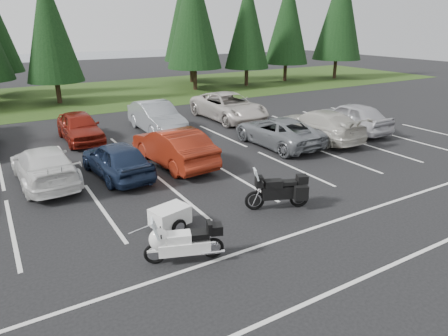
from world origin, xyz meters
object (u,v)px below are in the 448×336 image
car_far_2 (80,127)px  car_far_3 (156,117)px  car_near_6 (278,131)px  touring_motorcycle (184,239)px  car_near_3 (44,165)px  car_near_4 (116,159)px  car_far_4 (229,107)px  cargo_trailer (170,218)px  car_near_8 (351,117)px  car_near_7 (318,125)px  adventure_motorcycle (278,188)px  car_near_5 (173,147)px

car_far_2 → car_far_3: car_far_3 is taller
car_near_6 → touring_motorcycle: (-8.55, -7.05, -0.08)m
touring_motorcycle → car_near_6: bearing=59.6°
car_near_3 → car_near_4: bearing=161.5°
car_far_4 → touring_motorcycle: 16.21m
car_near_3 → cargo_trailer: 6.47m
touring_motorcycle → car_near_8: bearing=47.3°
car_near_4 → car_near_7: size_ratio=0.80×
car_far_3 → car_near_7: bearing=-40.7°
car_near_7 → adventure_motorcycle: size_ratio=2.23×
car_far_3 → car_near_8: bearing=-30.3°
car_near_3 → car_far_3: bearing=-145.2°
car_far_2 → car_near_6: bearing=-35.8°
car_near_3 → car_near_5: 5.15m
touring_motorcycle → cargo_trailer: 1.79m
car_near_8 → car_far_4: size_ratio=0.81×
car_near_3 → car_far_2: size_ratio=1.10×
car_near_7 → touring_motorcycle: bearing=31.5°
car_near_4 → car_near_8: bearing=175.3°
car_near_3 → car_near_7: (13.33, -0.81, 0.07)m
car_near_4 → touring_motorcycle: (-0.33, -6.90, -0.10)m
car_near_3 → car_far_4: size_ratio=0.81×
adventure_motorcycle → car_near_6: bearing=74.1°
car_near_4 → car_near_7: bearing=174.1°
car_far_2 → cargo_trailer: 11.26m
car_near_4 → adventure_motorcycle: (3.67, -5.66, 0.00)m
car_far_4 → car_near_7: bearing=-76.8°
car_near_4 → touring_motorcycle: 6.91m
car_near_4 → car_near_5: car_near_5 is taller
touring_motorcycle → car_near_5: bearing=88.0°
car_far_4 → cargo_trailer: car_far_4 is taller
car_far_4 → car_near_3: bearing=-156.0°
car_near_6 → adventure_motorcycle: size_ratio=2.13×
car_near_5 → car_far_2: 6.48m
car_near_6 → adventure_motorcycle: bearing=50.5°
car_far_3 → cargo_trailer: car_far_3 is taller
car_near_8 → car_far_2: car_near_8 is taller
car_near_4 → car_near_3: bearing=-21.5°
car_near_4 → car_near_8: size_ratio=0.88×
cargo_trailer → adventure_motorcycle: size_ratio=0.65×
car_near_3 → car_near_4: (2.58, -0.74, 0.02)m
car_near_7 → car_far_4: 6.56m
car_near_4 → touring_motorcycle: car_near_4 is taller
car_near_3 → touring_motorcycle: car_near_3 is taller
car_far_3 → touring_motorcycle: bearing=-108.7°
touring_motorcycle → car_near_7: bearing=51.7°
car_near_7 → car_far_3: size_ratio=1.06×
car_far_2 → car_far_3: (4.13, -0.31, 0.08)m
car_far_4 → car_near_6: bearing=-99.5°
car_far_3 → car_near_5: bearing=-104.5°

